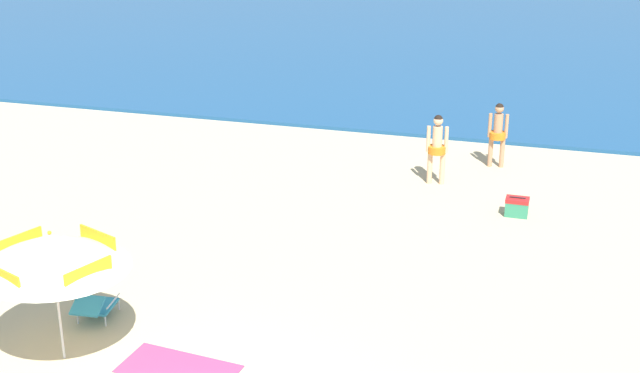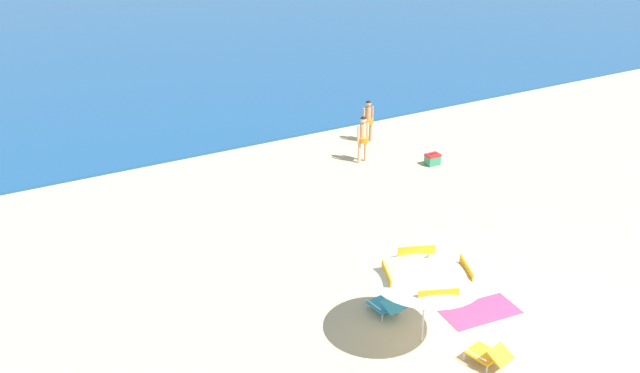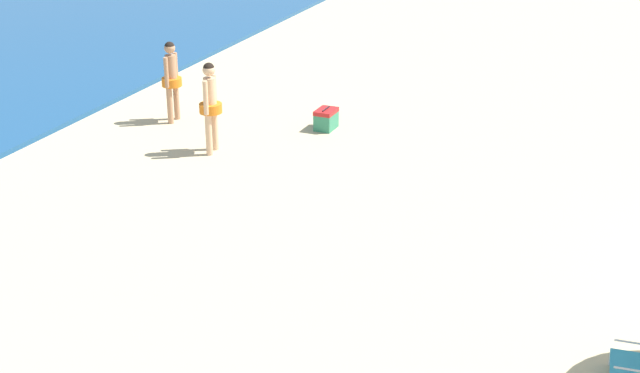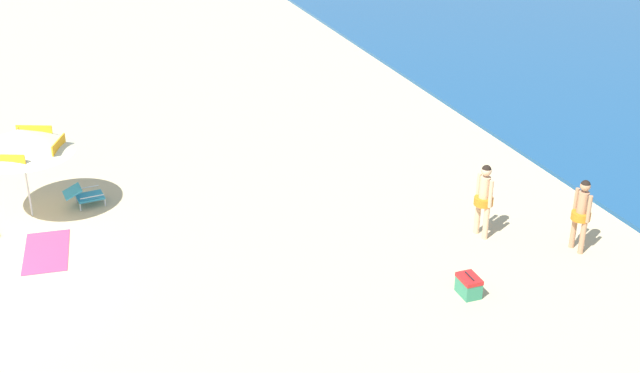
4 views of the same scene
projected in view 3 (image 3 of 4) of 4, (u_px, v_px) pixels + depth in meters
name	position (u px, v px, depth m)	size (l,w,h in m)	color
person_standing_near_shore	(171.00, 76.00, 17.89)	(0.48, 0.40, 1.62)	tan
person_standing_beside	(210.00, 101.00, 16.26)	(0.50, 0.41, 1.68)	#D8A87F
cooler_box	(326.00, 119.00, 17.73)	(0.50, 0.36, 0.43)	#2D7F5B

